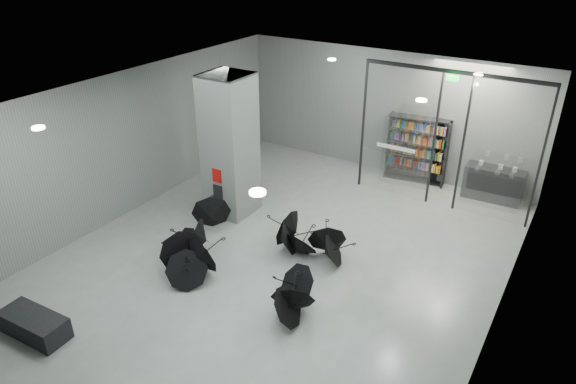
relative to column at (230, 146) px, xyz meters
The scene contains 10 objects.
room 3.31m from the column, 38.66° to the right, with size 14.00×14.02×4.01m.
column is the anchor object (origin of this frame).
fire_cabinet 0.90m from the column, 90.00° to the right, with size 0.28×0.04×0.38m, color #A50A07.
info_panel 1.31m from the column, 90.00° to the right, with size 0.30×0.03×0.42m, color black.
exit_sign 6.18m from the column, 33.96° to the left, with size 0.30×0.06×0.15m, color #0CE533.
glass_partition 6.02m from the column, 35.58° to the left, with size 5.06×0.08×4.00m.
bench 6.45m from the column, 92.07° to the right, with size 1.46×0.63×0.47m, color black.
bookshelf 6.13m from the column, 51.61° to the left, with size 1.94×0.39×2.13m, color black, non-canonical shape.
shop_counter 7.94m from the column, 37.26° to the left, with size 1.68×0.67×1.01m, color black.
umbrella_cluster 3.43m from the column, 45.04° to the right, with size 4.93×3.92×1.21m.
Camera 1 is at (5.73, -8.17, 7.23)m, focal length 31.77 mm.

